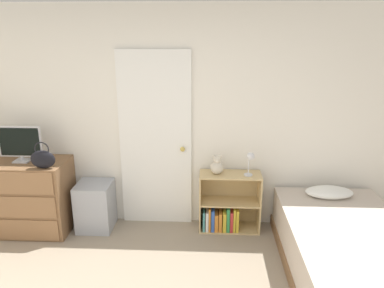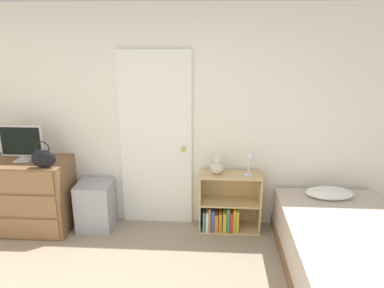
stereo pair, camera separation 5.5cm
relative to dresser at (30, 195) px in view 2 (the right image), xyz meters
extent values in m
cube|color=white|center=(1.66, 0.33, 0.85)|extent=(10.00, 0.06, 2.55)
cube|color=white|center=(1.45, 0.28, 0.61)|extent=(0.83, 0.04, 2.07)
sphere|color=gold|center=(1.77, 0.23, 0.52)|extent=(0.06, 0.06, 0.06)
cube|color=brown|center=(0.00, 0.00, 0.00)|extent=(0.93, 0.54, 0.85)
cube|color=#89613E|center=(0.00, -0.27, -0.28)|extent=(0.85, 0.01, 0.25)
cube|color=#89613E|center=(0.00, -0.27, 0.00)|extent=(0.85, 0.01, 0.25)
cube|color=#89613E|center=(0.00, -0.27, 0.28)|extent=(0.85, 0.01, 0.25)
cube|color=#B7B7BC|center=(-0.02, 0.02, 0.43)|extent=(0.17, 0.16, 0.01)
cylinder|color=#B7B7BC|center=(-0.02, 0.02, 0.46)|extent=(0.04, 0.04, 0.04)
cube|color=#B7B7BC|center=(-0.02, 0.02, 0.66)|extent=(0.49, 0.02, 0.35)
cube|color=black|center=(-0.02, 0.00, 0.66)|extent=(0.45, 0.01, 0.32)
ellipsoid|color=black|center=(0.31, -0.19, 0.53)|extent=(0.27, 0.10, 0.20)
torus|color=black|center=(0.31, -0.19, 0.64)|extent=(0.16, 0.01, 0.16)
cube|color=#999EA8|center=(0.74, 0.08, -0.14)|extent=(0.40, 0.40, 0.56)
cube|color=tan|center=(1.97, 0.13, -0.08)|extent=(0.02, 0.30, 0.70)
cube|color=tan|center=(2.66, 0.13, -0.08)|extent=(0.02, 0.30, 0.70)
cube|color=tan|center=(2.32, 0.13, -0.42)|extent=(0.67, 0.30, 0.02)
cube|color=tan|center=(2.32, 0.13, -0.08)|extent=(0.67, 0.30, 0.02)
cube|color=tan|center=(2.32, 0.13, 0.26)|extent=(0.67, 0.30, 0.02)
cube|color=tan|center=(2.32, 0.27, -0.08)|extent=(0.70, 0.01, 0.70)
cube|color=teal|center=(2.02, 0.12, -0.29)|extent=(0.02, 0.25, 0.24)
cube|color=white|center=(2.06, 0.11, -0.29)|extent=(0.03, 0.23, 0.24)
cube|color=orange|center=(2.09, 0.11, -0.26)|extent=(0.02, 0.23, 0.28)
cube|color=#3359B2|center=(2.13, 0.11, -0.28)|extent=(0.04, 0.24, 0.26)
cube|color=orange|center=(2.17, 0.10, -0.30)|extent=(0.04, 0.22, 0.21)
cube|color=orange|center=(2.21, 0.09, -0.29)|extent=(0.04, 0.19, 0.23)
cube|color=gold|center=(2.26, 0.11, -0.29)|extent=(0.04, 0.24, 0.24)
cube|color=#338C4C|center=(2.30, 0.08, -0.26)|extent=(0.04, 0.17, 0.29)
cube|color=red|center=(2.34, 0.08, -0.28)|extent=(0.03, 0.17, 0.25)
cube|color=gold|center=(2.37, 0.11, -0.26)|extent=(0.03, 0.24, 0.29)
cube|color=gold|center=(2.41, 0.09, -0.27)|extent=(0.03, 0.20, 0.27)
sphere|color=beige|center=(2.16, 0.13, 0.35)|extent=(0.15, 0.15, 0.15)
sphere|color=beige|center=(2.16, 0.13, 0.44)|extent=(0.09, 0.09, 0.09)
sphere|color=silver|center=(2.16, 0.09, 0.44)|extent=(0.03, 0.03, 0.03)
sphere|color=beige|center=(2.13, 0.13, 0.48)|extent=(0.04, 0.04, 0.04)
sphere|color=beige|center=(2.20, 0.13, 0.48)|extent=(0.04, 0.04, 0.04)
cylinder|color=silver|center=(2.51, 0.10, 0.28)|extent=(0.10, 0.10, 0.01)
cylinder|color=silver|center=(2.51, 0.10, 0.38)|extent=(0.01, 0.01, 0.19)
sphere|color=silver|center=(2.53, 0.09, 0.50)|extent=(0.09, 0.09, 0.09)
cube|color=brown|center=(3.41, -0.65, -0.37)|extent=(1.16, 1.86, 0.12)
cube|color=beige|center=(3.41, -0.65, -0.12)|extent=(1.12, 1.80, 0.37)
ellipsoid|color=white|center=(3.41, 0.02, 0.12)|extent=(0.52, 0.28, 0.12)
camera|label=1|loc=(2.07, -3.85, 1.86)|focal=35.00mm
camera|label=2|loc=(2.13, -3.84, 1.86)|focal=35.00mm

